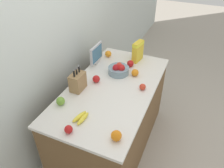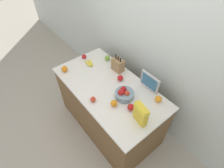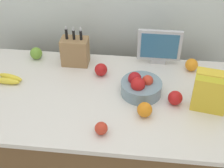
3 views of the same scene
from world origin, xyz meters
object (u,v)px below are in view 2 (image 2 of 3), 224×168
at_px(fruit_bowl, 124,94).
at_px(apple_middle, 131,107).
at_px(banana_bunch, 89,63).
at_px(apple_by_knife_block, 93,99).
at_px(apple_near_bananas, 84,57).
at_px(apple_front, 107,58).
at_px(orange_mid_right, 65,69).
at_px(orange_front_right, 158,99).
at_px(knife_block, 118,65).
at_px(small_monitor, 150,82).
at_px(apple_rightmost, 120,78).
at_px(cereal_box, 141,113).
at_px(orange_near_bowl, 114,103).

relative_size(fruit_bowl, apple_middle, 2.90).
bearing_deg(banana_bunch, apple_by_knife_block, -30.06).
xyz_separation_m(apple_near_bananas, apple_front, (0.27, 0.26, 0.01)).
relative_size(apple_near_bananas, orange_mid_right, 0.80).
bearing_deg(orange_front_right, apple_near_bananas, -169.75).
xyz_separation_m(knife_block, apple_front, (-0.28, 0.03, -0.05)).
relative_size(fruit_bowl, apple_front, 2.90).
distance_m(apple_by_knife_block, orange_front_right, 0.80).
height_order(fruit_bowl, banana_bunch, fruit_bowl).
xyz_separation_m(small_monitor, apple_rightmost, (-0.36, -0.18, -0.09)).
bearing_deg(apple_by_knife_block, apple_near_bananas, 154.57).
distance_m(fruit_bowl, orange_front_right, 0.42).
bearing_deg(apple_front, apple_by_knife_block, -50.04).
bearing_deg(orange_mid_right, apple_middle, 14.12).
relative_size(knife_block, cereal_box, 1.08).
height_order(apple_by_knife_block, orange_front_right, orange_front_right).
distance_m(small_monitor, apple_middle, 0.42).
xyz_separation_m(apple_by_knife_block, orange_mid_right, (-0.72, -0.00, 0.01)).
xyz_separation_m(fruit_bowl, apple_front, (-0.72, 0.30, -0.01)).
xyz_separation_m(banana_bunch, apple_by_knife_block, (0.63, -0.37, 0.01)).
xyz_separation_m(apple_by_knife_block, apple_near_bananas, (-0.80, 0.38, 0.00)).
distance_m(cereal_box, banana_bunch, 1.20).
relative_size(cereal_box, apple_rightmost, 3.13).
distance_m(knife_block, apple_middle, 0.73).
height_order(small_monitor, apple_near_bananas, small_monitor).
distance_m(apple_by_knife_block, orange_mid_right, 0.72).
distance_m(apple_middle, apple_front, 0.99).
xyz_separation_m(small_monitor, cereal_box, (0.27, -0.43, 0.01)).
distance_m(fruit_bowl, banana_bunch, 0.82).
relative_size(banana_bunch, apple_rightmost, 2.23).
xyz_separation_m(apple_near_bananas, orange_near_bowl, (1.02, -0.23, 0.01)).
relative_size(orange_near_bowl, orange_front_right, 1.00).
xyz_separation_m(apple_by_knife_block, orange_front_right, (0.50, 0.62, 0.01)).
distance_m(banana_bunch, apple_rightmost, 0.58).
bearing_deg(apple_near_bananas, cereal_box, -5.88).
bearing_deg(apple_middle, orange_mid_right, -165.88).
distance_m(fruit_bowl, orange_near_bowl, 0.19).
relative_size(apple_middle, orange_near_bowl, 1.00).
relative_size(orange_near_bowl, orange_mid_right, 0.94).
relative_size(apple_by_knife_block, apple_front, 0.81).
distance_m(knife_block, fruit_bowl, 0.52).
xyz_separation_m(knife_block, orange_front_right, (0.76, 0.00, -0.05)).
bearing_deg(small_monitor, orange_near_bowl, -98.18).
height_order(small_monitor, banana_bunch, small_monitor).
xyz_separation_m(orange_mid_right, orange_front_right, (1.22, 0.62, -0.00)).
bearing_deg(apple_front, knife_block, -5.36).
bearing_deg(apple_middle, apple_front, 158.15).
distance_m(cereal_box, orange_mid_right, 1.30).
xyz_separation_m(banana_bunch, apple_rightmost, (0.56, 0.14, 0.02)).
height_order(banana_bunch, apple_near_bananas, apple_near_bananas).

